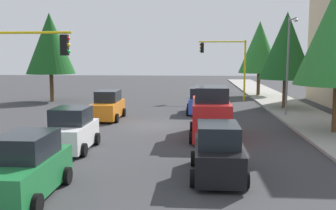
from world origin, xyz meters
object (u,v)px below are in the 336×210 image
Objects in this scene: tree_roadside_mid at (287,46)px; car_orange at (108,106)px; street_lamp_curbside at (289,56)px; delivery_van_red at (211,114)px; car_blue at (200,102)px; car_green at (25,169)px; car_white at (71,131)px; tree_opposite_side at (50,44)px; car_black at (218,152)px; traffic_signal_near_right at (17,64)px; tree_roadside_far at (260,47)px; traffic_signal_far_left at (227,58)px.

tree_roadside_mid is 1.89× the size of car_orange.
street_lamp_curbside is 1.46× the size of delivery_van_red.
tree_roadside_mid reaches higher than car_blue.
car_orange is (1.41, -12.49, -3.45)m from street_lamp_curbside.
delivery_van_red is (6.98, -5.65, -3.07)m from street_lamp_curbside.
car_green and car_white have the same top height.
tree_opposite_side is 26.24m from car_green.
car_orange is 8.68m from car_white.
car_green and car_black have the same top height.
street_lamp_curbside reaches higher than car_white.
delivery_van_red reaches higher than car_black.
tree_roadside_far is (-24.00, 15.18, 1.29)m from traffic_signal_near_right.
car_green and car_orange have the same top height.
car_blue is at bearing 115.82° from car_orange.
car_black is (6.59, -0.00, -0.39)m from delivery_van_red.
tree_roadside_mid reaches higher than delivery_van_red.
car_blue is at bearing -16.87° from traffic_signal_far_left.
car_blue is at bearing 152.49° from car_white.
traffic_signal_far_left is 1.22× the size of delivery_van_red.
tree_roadside_far is 1.96× the size of car_green.
traffic_signal_far_left is 1.41× the size of car_orange.
car_green is at bearing 26.34° from traffic_signal_near_right.
traffic_signal_near_right is 28.43m from tree_roadside_far.
tree_roadside_mid is at bearing 169.67° from street_lamp_curbside.
car_green is at bearing -31.53° from tree_roadside_mid.
street_lamp_curbside is 15.10m from car_black.
tree_roadside_mid is at bearing 2.86° from tree_roadside_far.
car_blue is 0.96× the size of car_black.
car_white is at bearing -174.93° from car_green.
delivery_van_red is 8.67m from car_blue.
traffic_signal_near_right is at bearing -48.25° from tree_roadside_mid.
tree_opposite_side is (6.00, -20.50, 0.25)m from tree_roadside_far.
street_lamp_curbside reaches higher than traffic_signal_near_right.
traffic_signal_far_left is 0.73× the size of tree_roadside_far.
delivery_van_red is 7.29m from car_white.
tree_opposite_side reaches higher than tree_roadside_mid.
car_green is 1.13× the size of car_white.
car_black is at bearing 1.75° from car_blue.
traffic_signal_far_left is at bearing -144.52° from tree_roadside_mid.
delivery_van_red is 1.16× the size of car_orange.
traffic_signal_near_right is at bearing -100.12° from car_white.
tree_roadside_far is 2.21× the size of car_white.
tree_roadside_mid is 15.11m from car_orange.
street_lamp_curbside reaches higher than car_black.
tree_roadside_mid is 13.63m from delivery_van_red.
traffic_signal_near_right is at bearing -153.66° from car_green.
traffic_signal_far_left reaches higher than car_orange.
delivery_van_red reaches higher than car_white.
tree_roadside_far is 32.97m from car_green.
delivery_van_red is at bearing 3.08° from car_blue.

